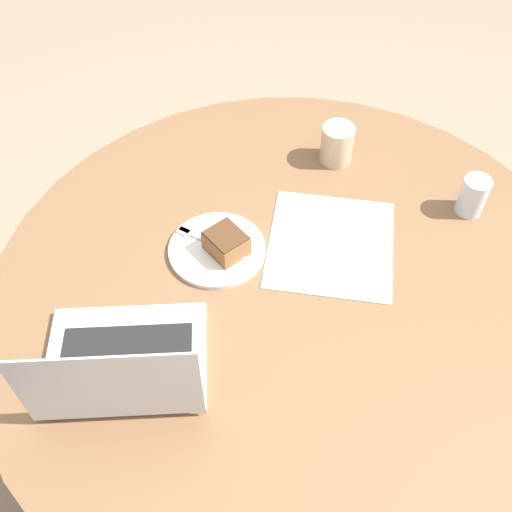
{
  "coord_description": "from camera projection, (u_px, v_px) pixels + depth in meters",
  "views": [
    {
      "loc": [
        0.74,
        0.14,
        1.78
      ],
      "look_at": [
        -0.02,
        -0.1,
        0.8
      ],
      "focal_mm": 42.0,
      "sensor_mm": 36.0,
      "label": 1
    }
  ],
  "objects": [
    {
      "name": "cake_slice",
      "position": [
        226.0,
        243.0,
        1.29
      ],
      "size": [
        0.11,
        0.11,
        0.05
      ],
      "rotation": [
        0.0,
        0.0,
        1.0
      ],
      "color": "brown",
      "rests_on": "plate"
    },
    {
      "name": "ground_plane",
      "position": [
        284.0,
        430.0,
        1.85
      ],
      "size": [
        12.0,
        12.0,
        0.0
      ],
      "primitive_type": "plane",
      "color": "gray"
    },
    {
      "name": "coffee_glass",
      "position": [
        337.0,
        144.0,
        1.48
      ],
      "size": [
        0.08,
        0.08,
        0.1
      ],
      "color": "#C6AD89",
      "rests_on": "dining_table"
    },
    {
      "name": "laptop",
      "position": [
        123.0,
        365.0,
        1.1
      ],
      "size": [
        0.33,
        0.37,
        0.22
      ],
      "rotation": [
        0.0,
        0.0,
        8.21
      ],
      "color": "silver",
      "rests_on": "dining_table"
    },
    {
      "name": "fork",
      "position": [
        204.0,
        240.0,
        1.33
      ],
      "size": [
        0.06,
        0.17,
        0.0
      ],
      "rotation": [
        0.0,
        0.0,
        4.48
      ],
      "color": "silver",
      "rests_on": "plate"
    },
    {
      "name": "plate",
      "position": [
        217.0,
        250.0,
        1.32
      ],
      "size": [
        0.21,
        0.21,
        0.01
      ],
      "color": "silver",
      "rests_on": "dining_table"
    },
    {
      "name": "water_glass",
      "position": [
        473.0,
        196.0,
        1.37
      ],
      "size": [
        0.06,
        0.06,
        0.1
      ],
      "color": "silver",
      "rests_on": "dining_table"
    },
    {
      "name": "paper_document",
      "position": [
        331.0,
        244.0,
        1.33
      ],
      "size": [
        0.33,
        0.31,
        0.0
      ],
      "rotation": [
        0.0,
        0.0,
        0.15
      ],
      "color": "white",
      "rests_on": "dining_table"
    },
    {
      "name": "dining_table",
      "position": [
        293.0,
        321.0,
        1.37
      ],
      "size": [
        1.31,
        1.31,
        0.76
      ],
      "color": "brown",
      "rests_on": "ground_plane"
    }
  ]
}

